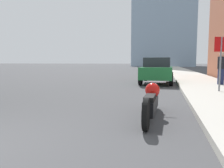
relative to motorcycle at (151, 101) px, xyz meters
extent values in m
cube|color=#B2ADA3|center=(2.62, 36.88, -0.34)|extent=(3.11, 240.00, 0.15)
cylinder|color=black|center=(0.03, 0.96, -0.09)|extent=(0.12, 0.66, 0.65)
cylinder|color=black|center=(-0.04, -1.07, -0.09)|extent=(0.12, 0.66, 0.65)
cube|color=black|center=(0.00, -0.06, -0.07)|extent=(0.29, 1.55, 0.33)
sphere|color=red|center=(0.01, 0.25, 0.23)|extent=(0.37, 0.37, 0.37)
cube|color=black|center=(-0.01, -0.39, 0.14)|extent=(0.24, 0.71, 0.10)
sphere|color=silver|center=(0.04, 0.99, 0.26)|extent=(0.16, 0.16, 0.16)
cylinder|color=silver|center=(0.03, 0.85, 0.39)|extent=(0.62, 0.06, 0.04)
cube|color=#1E6B33|center=(-0.16, 8.77, 0.29)|extent=(1.97, 4.05, 0.71)
cube|color=#23282D|center=(-0.16, 8.77, 0.93)|extent=(1.63, 1.97, 0.57)
cylinder|color=black|center=(-1.00, 10.04, -0.07)|extent=(0.22, 0.70, 0.69)
cylinder|color=black|center=(0.75, 9.98, -0.07)|extent=(0.22, 0.70, 0.69)
cylinder|color=black|center=(-1.08, 7.56, -0.07)|extent=(0.22, 0.70, 0.69)
cylinder|color=black|center=(0.68, 7.51, -0.07)|extent=(0.22, 0.70, 0.69)
cube|color=silver|center=(-0.30, 19.51, 0.24)|extent=(2.00, 4.53, 0.64)
cube|color=#23282D|center=(-0.30, 19.51, 0.85)|extent=(1.60, 2.21, 0.57)
cylinder|color=black|center=(-1.21, 20.83, -0.08)|extent=(0.24, 0.67, 0.66)
cylinder|color=black|center=(0.44, 20.93, -0.08)|extent=(0.24, 0.67, 0.66)
cylinder|color=black|center=(-1.04, 18.09, -0.08)|extent=(0.24, 0.67, 0.66)
cylinder|color=black|center=(0.61, 18.19, -0.08)|extent=(0.24, 0.67, 0.66)
cylinder|color=slate|center=(2.53, 4.51, 0.85)|extent=(0.07, 0.07, 2.23)
cube|color=red|center=(2.53, 4.51, 1.67)|extent=(0.57, 0.26, 0.60)
cube|color=#1E2347|center=(3.27, 7.52, 0.16)|extent=(0.29, 0.20, 0.84)
cube|color=black|center=(3.27, 7.52, 0.91)|extent=(0.36, 0.20, 0.66)
sphere|color=tan|center=(3.27, 7.52, 1.36)|extent=(0.24, 0.24, 0.24)
camera|label=1|loc=(0.30, -5.33, 0.94)|focal=35.00mm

